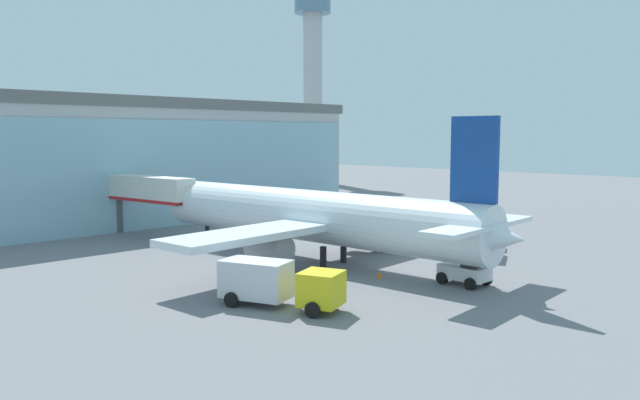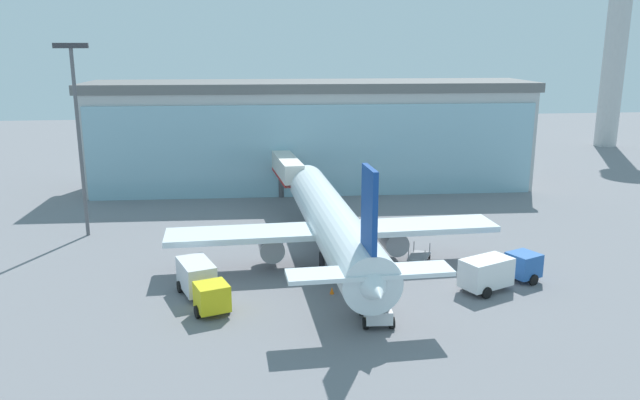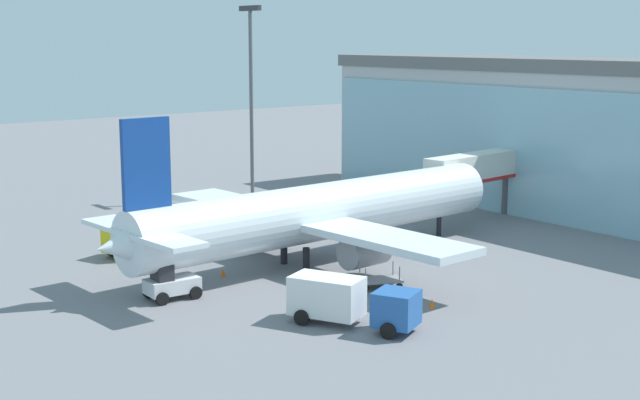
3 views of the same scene
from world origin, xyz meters
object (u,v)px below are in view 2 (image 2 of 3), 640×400
control_tower (619,15)px  jet_bridge (286,168)px  fuel_truck (499,270)px  baggage_cart (419,256)px  catering_truck (201,282)px  safety_cone_wingtip (478,259)px  safety_cone_nose (332,290)px  pushback_tug (377,309)px  airplane (332,223)px  apron_light_mast (78,125)px

control_tower → jet_bridge: bearing=-148.9°
fuel_truck → baggage_cart: bearing=100.4°
catering_truck → fuel_truck: (23.15, -0.14, 0.00)m
control_tower → safety_cone_wingtip: 80.00m
control_tower → safety_cone_nose: (-61.44, -65.60, -23.57)m
catering_truck → baggage_cart: bearing=90.1°
safety_cone_nose → safety_cone_wingtip: 15.01m
jet_bridge → fuel_truck: jet_bridge is taller
safety_cone_wingtip → safety_cone_nose: bearing=-157.5°
control_tower → safety_cone_wingtip: (-47.58, -59.84, -23.57)m
pushback_tug → safety_cone_wingtip: pushback_tug is taller
baggage_cart → safety_cone_nose: 10.73m
fuel_truck → jet_bridge: bearing=93.9°
control_tower → baggage_cart: (-52.77, -59.28, -23.34)m
safety_cone_nose → jet_bridge: bearing=93.4°
catering_truck → safety_cone_wingtip: size_ratio=13.85×
safety_cone_nose → control_tower: bearing=46.9°
catering_truck → safety_cone_nose: 9.98m
airplane → safety_cone_nose: (-1.00, -7.32, -3.30)m
catering_truck → safety_cone_nose: bearing=71.8°
jet_bridge → catering_truck: 29.04m
apron_light_mast → airplane: apron_light_mast is taller
catering_truck → safety_cone_wingtip: 24.53m
catering_truck → baggage_cart: catering_truck is taller
baggage_cart → safety_cone_wingtip: (5.20, -0.56, -0.23)m
control_tower → baggage_cart: control_tower is taller
fuel_truck → pushback_tug: fuel_truck is taller
catering_truck → airplane: bearing=105.3°
control_tower → apron_light_mast: bearing=-150.5°
catering_truck → safety_cone_wingtip: (23.78, 5.89, -1.19)m
safety_cone_wingtip → jet_bridge: bearing=125.5°
apron_light_mast → fuel_truck: size_ratio=2.50×
control_tower → airplane: 86.37m
fuel_truck → safety_cone_nose: 13.30m
airplane → pushback_tug: bearing=-176.0°
control_tower → catering_truck: bearing=-137.3°
control_tower → airplane: bearing=-136.0°
apron_light_mast → safety_cone_nose: 30.79m
baggage_cart → safety_cone_wingtip: bearing=-69.0°
control_tower → apron_light_mast: size_ratio=2.10×
apron_light_mast → pushback_tug: (24.81, -23.44, -10.22)m
safety_cone_wingtip → baggage_cart: bearing=173.8°
fuel_truck → airplane: bearing=123.9°
baggage_cart → control_tower: bearing=-14.5°
catering_truck → fuel_truck: 23.15m
control_tower → safety_cone_nose: control_tower is taller
control_tower → pushback_tug: 95.12m
fuel_truck → pushback_tug: 11.99m
jet_bridge → control_tower: control_tower is taller
pushback_tug → control_tower: bearing=-36.0°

